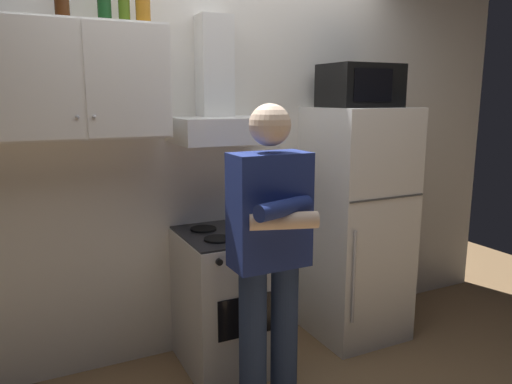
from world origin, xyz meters
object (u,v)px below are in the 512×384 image
(range_hood, at_px, (221,109))
(person_standing, at_px, (270,256))
(refrigerator, at_px, (356,224))
(cooking_pot, at_px, (258,225))
(microwave, at_px, (360,86))
(stove_oven, at_px, (231,298))
(bottle_olive_oil, at_px, (124,2))
(upper_cabinet, at_px, (79,81))

(range_hood, height_order, person_standing, range_hood)
(refrigerator, bearing_deg, cooking_pot, -171.68)
(refrigerator, xyz_separation_m, cooking_pot, (-0.82, -0.12, 0.12))
(range_hood, height_order, refrigerator, range_hood)
(microwave, distance_m, cooking_pot, 1.17)
(refrigerator, distance_m, microwave, 0.94)
(stove_oven, bearing_deg, bottle_olive_oil, 168.65)
(cooking_pot, height_order, bottle_olive_oil, bottle_olive_oil)
(range_hood, height_order, cooking_pot, range_hood)
(microwave, relative_size, cooking_pot, 1.65)
(upper_cabinet, height_order, microwave, upper_cabinet)
(bottle_olive_oil, bearing_deg, refrigerator, -4.18)
(upper_cabinet, xyz_separation_m, refrigerator, (1.75, -0.12, -0.95))
(stove_oven, bearing_deg, upper_cabinet, 171.10)
(upper_cabinet, xyz_separation_m, person_standing, (0.75, -0.73, -0.85))
(cooking_pot, distance_m, bottle_olive_oil, 1.43)
(stove_oven, distance_m, refrigerator, 1.02)
(upper_cabinet, distance_m, microwave, 1.75)
(upper_cabinet, distance_m, person_standing, 1.35)
(upper_cabinet, relative_size, cooking_pot, 3.10)
(cooking_pot, bearing_deg, upper_cabinet, 165.27)
(microwave, xyz_separation_m, cooking_pot, (-0.82, -0.14, -0.82))
(upper_cabinet, relative_size, refrigerator, 0.56)
(stove_oven, height_order, cooking_pot, cooking_pot)
(person_standing, bearing_deg, bottle_olive_oil, 124.91)
(stove_oven, bearing_deg, person_standing, -94.72)
(person_standing, xyz_separation_m, bottle_olive_oil, (-0.50, 0.72, 1.26))
(upper_cabinet, bearing_deg, refrigerator, -4.07)
(refrigerator, height_order, person_standing, person_standing)
(microwave, bearing_deg, upper_cabinet, 176.52)
(bottle_olive_oil, bearing_deg, range_hood, 1.70)
(stove_oven, xyz_separation_m, person_standing, (-0.05, -0.61, 0.47))
(range_hood, bearing_deg, stove_oven, -90.00)
(refrigerator, relative_size, person_standing, 0.98)
(range_hood, height_order, microwave, range_hood)
(stove_oven, relative_size, bottle_olive_oil, 3.73)
(refrigerator, distance_m, bottle_olive_oil, 2.03)
(stove_oven, relative_size, person_standing, 0.53)
(upper_cabinet, bearing_deg, bottle_olive_oil, -3.43)
(stove_oven, distance_m, person_standing, 0.77)
(upper_cabinet, relative_size, stove_oven, 1.03)
(stove_oven, distance_m, cooking_pot, 0.52)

